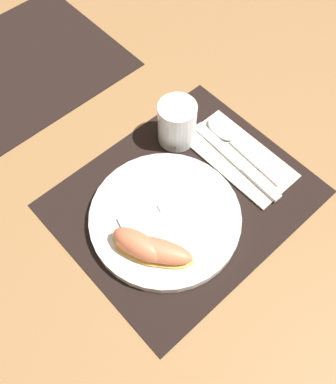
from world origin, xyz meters
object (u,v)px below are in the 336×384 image
Objects in this scene: spoon at (230,138)px; fork at (161,208)px; knife at (238,162)px; citrus_wedge_0 at (139,245)px; plate at (165,218)px; citrus_wedge_1 at (154,250)px; juice_glass at (177,125)px.

fork is (-0.20, -0.03, 0.01)m from spoon.
citrus_wedge_0 reaches higher than knife.
plate is at bearing -107.63° from fork.
plate is 0.02m from fork.
knife is at bearing -6.30° from fork.
knife is 0.24m from citrus_wedge_1.
juice_glass is 0.46× the size of spoon.
juice_glass reaches higher than fork.
fork is 1.34× the size of citrus_wedge_1.
knife is 0.25m from citrus_wedge_0.
spoon is 1.42× the size of citrus_wedge_1.
citrus_wedge_0 reaches higher than plate.
spoon is at bearing 59.66° from knife.
citrus_wedge_1 is at bearing -140.05° from fork.
citrus_wedge_1 reaches higher than fork.
spoon is at bearing -46.12° from juice_glass.
citrus_wedge_1 is at bearing -146.54° from plate.
plate is at bearing -167.99° from spoon.
plate is 0.18m from knife.
plate is 1.93× the size of citrus_wedge_1.
citrus_wedge_0 reaches higher than citrus_wedge_1.
citrus_wedge_1 is at bearing -59.92° from citrus_wedge_0.
plate reaches higher than spoon.
juice_glass is 0.84× the size of citrus_wedge_0.
juice_glass is at bearing 40.69° from plate.
citrus_wedge_1 reaches higher than knife.
juice_glass is 0.13m from knife.
fork is at bearing -142.05° from juice_glass.
juice_glass is at bearing 32.81° from citrus_wedge_0.
plate is at bearing 13.66° from citrus_wedge_0.
plate is 0.08m from citrus_wedge_0.
citrus_wedge_0 is at bearing -157.44° from fork.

